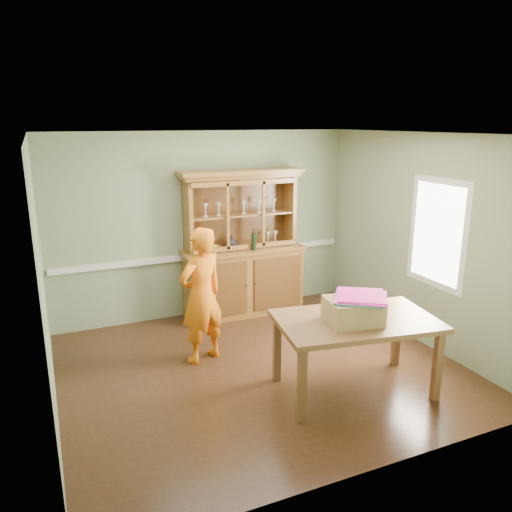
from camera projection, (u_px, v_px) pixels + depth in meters
name	position (u px, v px, depth m)	size (l,w,h in m)	color
floor	(261.00, 368.00, 5.90)	(4.50, 4.50, 0.00)	#412814
ceiling	(261.00, 134.00, 5.19)	(4.50, 4.50, 0.00)	white
wall_back	(205.00, 225.00, 7.32)	(4.50, 4.50, 0.00)	gray
wall_left	(43.00, 284.00, 4.68)	(4.00, 4.00, 0.00)	gray
wall_right	(420.00, 240.00, 6.42)	(4.00, 4.00, 0.00)	gray
wall_front	(369.00, 323.00, 3.78)	(4.50, 4.50, 0.00)	gray
chair_rail	(207.00, 255.00, 7.41)	(4.41, 0.05, 0.08)	silver
framed_map	(42.00, 256.00, 4.90)	(0.03, 0.60, 0.46)	#312113
window_panel	(437.00, 233.00, 6.11)	(0.03, 0.96, 1.36)	silver
china_hutch	(243.00, 264.00, 7.44)	(1.84, 0.61, 2.16)	brown
dining_table	(356.00, 327.00, 5.25)	(1.79, 1.24, 0.83)	brown
cardboard_box	(353.00, 311.00, 5.10)	(0.54, 0.43, 0.25)	tan
kite_stack	(360.00, 298.00, 5.04)	(0.65, 0.65, 0.04)	#32AC5F
person	(201.00, 296.00, 5.92)	(0.60, 0.40, 1.66)	orange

